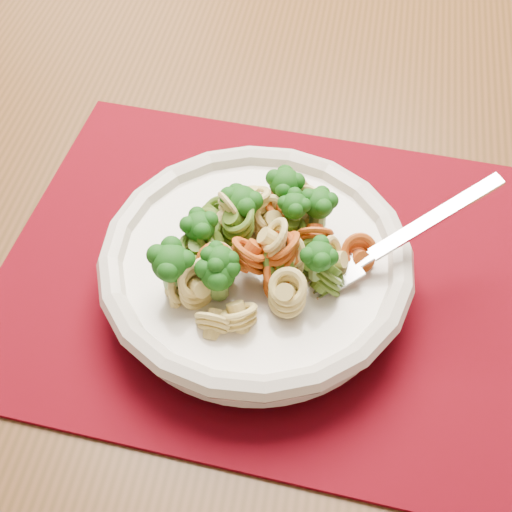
{
  "coord_description": "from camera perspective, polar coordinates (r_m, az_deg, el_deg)",
  "views": [
    {
      "loc": [
        0.08,
        -1.29,
        1.23
      ],
      "look_at": [
        0.1,
        -0.95,
        0.8
      ],
      "focal_mm": 50.0,
      "sensor_mm": 36.0,
      "label": 1
    }
  ],
  "objects": [
    {
      "name": "fork",
      "position": [
        0.53,
        6.99,
        -1.3
      ],
      "size": [
        0.18,
        0.09,
        0.08
      ],
      "primitive_type": null,
      "rotation": [
        0.0,
        -0.35,
        0.38
      ],
      "color": "silver",
      "rests_on": "pasta_bowl"
    },
    {
      "name": "placemat",
      "position": [
        0.58,
        1.34,
        -1.33
      ],
      "size": [
        0.51,
        0.45,
        0.0
      ],
      "primitive_type": "cube",
      "rotation": [
        0.0,
        0.0,
        -0.29
      ],
      "color": "#640414",
      "rests_on": "dining_table"
    },
    {
      "name": "pasta_bowl",
      "position": [
        0.55,
        -0.0,
        -0.74
      ],
      "size": [
        0.24,
        0.24,
        0.05
      ],
      "color": "beige",
      "rests_on": "placemat"
    },
    {
      "name": "dining_table",
      "position": [
        0.75,
        5.26,
        3.59
      ],
      "size": [
        1.75,
        1.33,
        0.76
      ],
      "rotation": [
        0.0,
        0.0,
        -0.22
      ],
      "color": "#543017",
      "rests_on": "ground"
    },
    {
      "name": "pasta_broccoli_heap",
      "position": [
        0.54,
        0.0,
        0.4
      ],
      "size": [
        0.21,
        0.21,
        0.06
      ],
      "primitive_type": null,
      "color": "#D5BC69",
      "rests_on": "pasta_bowl"
    }
  ]
}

